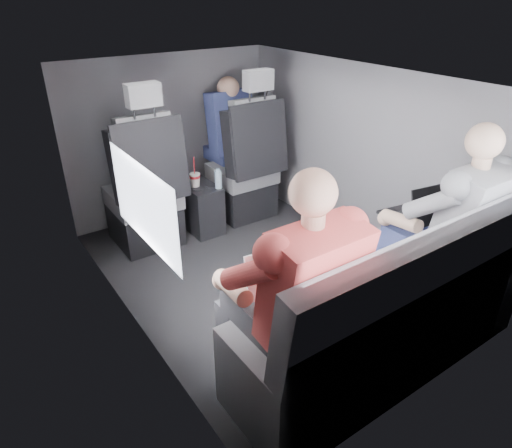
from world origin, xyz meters
TOP-DOWN VIEW (x-y plane):
  - floor at (0.00, 0.00)m, footprint 2.60×2.60m
  - ceiling at (0.00, 0.00)m, footprint 2.60×2.60m
  - panel_left at (-0.90, 0.00)m, footprint 0.02×2.60m
  - panel_right at (0.90, 0.00)m, footprint 0.02×2.60m
  - panel_front at (0.00, 1.30)m, footprint 1.80×0.02m
  - panel_back at (0.00, -1.30)m, footprint 1.80×0.02m
  - side_window at (-0.88, -0.30)m, footprint 0.02×0.75m
  - seatbelt at (0.45, 0.67)m, footprint 0.35×0.11m
  - front_seat_left at (-0.45, 0.84)m, footprint 0.52×0.58m
  - front_seat_right at (0.45, 0.84)m, footprint 0.52×0.58m
  - center_console at (0.00, 0.88)m, footprint 0.24×0.48m
  - rear_bench at (0.00, -1.06)m, footprint 1.60×0.57m
  - soda_cup at (-0.05, 0.81)m, footprint 0.08×0.08m
  - water_bottle at (0.10, 0.69)m, footprint 0.06×0.06m
  - laptop_white at (-0.52, -0.78)m, footprint 0.32×0.32m
  - laptop_black at (0.62, -0.75)m, footprint 0.36×0.35m
  - passenger_rear_left at (-0.52, -0.97)m, footprint 0.51×0.63m
  - passenger_rear_right at (0.57, -0.97)m, footprint 0.51×0.63m
  - passenger_front_right at (0.46, 1.10)m, footprint 0.37×0.37m

SIDE VIEW (x-z plane):
  - floor at x=0.00m, z-range 0.00..0.00m
  - center_console at x=0.00m, z-range 0.00..0.41m
  - rear_bench at x=0.00m, z-range -0.15..0.77m
  - front_seat_left at x=-0.45m, z-range -0.23..1.03m
  - front_seat_right at x=0.45m, z-range -0.23..1.03m
  - soda_cup at x=-0.05m, z-range 0.34..0.59m
  - water_bottle at x=0.10m, z-range 0.39..0.55m
  - laptop_white at x=-0.52m, z-range 0.52..0.74m
  - laptop_black at x=0.62m, z-range 0.51..0.75m
  - passenger_rear_right at x=0.57m, z-range 0.02..1.25m
  - passenger_rear_left at x=-0.52m, z-range 0.02..1.26m
  - panel_left at x=-0.90m, z-range 0.00..1.35m
  - panel_right at x=0.90m, z-range 0.00..1.35m
  - panel_front at x=0.00m, z-range 0.00..1.35m
  - panel_back at x=0.00m, z-range 0.00..1.35m
  - passenger_front_right at x=0.46m, z-range 0.38..1.10m
  - seatbelt at x=0.45m, z-range 0.50..1.10m
  - side_window at x=-0.88m, z-range 0.69..1.11m
  - ceiling at x=0.00m, z-range 1.35..1.35m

